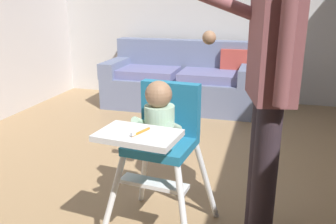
# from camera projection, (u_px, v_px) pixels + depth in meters

# --- Properties ---
(ground) EXTENTS (6.08, 7.03, 0.10)m
(ground) POSITION_uv_depth(u_px,v_px,m) (152.00, 191.00, 2.81)
(ground) COLOR #997952
(wall_far) EXTENTS (5.28, 0.06, 2.57)m
(wall_far) POSITION_uv_depth(u_px,v_px,m) (212.00, 7.00, 4.93)
(wall_far) COLOR beige
(wall_far) RESTS_ON ground
(couch) EXTENTS (1.98, 0.86, 0.86)m
(couch) POSITION_uv_depth(u_px,v_px,m) (181.00, 82.00, 4.82)
(couch) COLOR slate
(couch) RESTS_ON ground
(high_chair) EXTENTS (0.67, 0.77, 0.97)m
(high_chair) POSITION_uv_depth(u_px,v_px,m) (161.00, 131.00, 2.04)
(high_chair) COLOR white
(high_chair) RESTS_ON ground
(adult_standing) EXTENTS (0.58, 0.50, 1.66)m
(adult_standing) POSITION_uv_depth(u_px,v_px,m) (269.00, 85.00, 1.93)
(adult_standing) COLOR #2F242B
(adult_standing) RESTS_ON ground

